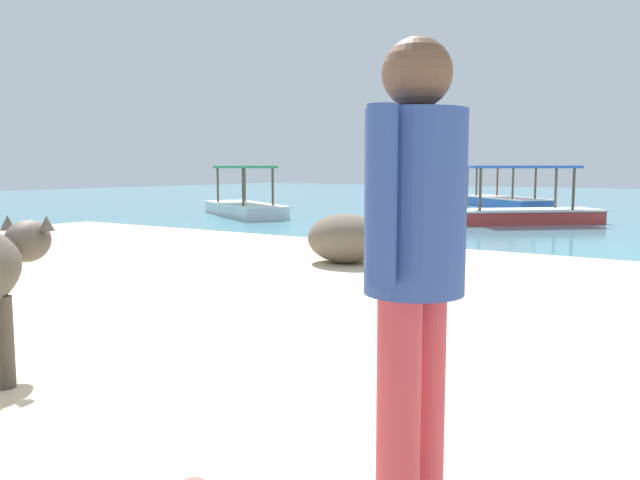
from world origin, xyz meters
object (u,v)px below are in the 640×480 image
Objects in this scene: person_standing at (414,254)px; boat_white at (244,205)px; boat_blue at (504,198)px; boat_red at (519,211)px.

person_standing is 15.04m from boat_white.
boat_red is at bearing -28.48° from boat_blue.
person_standing is at bearing 163.49° from boat_white.
boat_white is at bearing -45.88° from person_standing.
person_standing is 0.46× the size of boat_red.
person_standing is 13.14m from boat_red.
person_standing is 0.43× the size of boat_white.
boat_blue is at bearing -90.76° from boat_white.
boat_white is 1.07× the size of boat_red.
boat_red is (6.69, 1.59, 0.00)m from boat_white.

